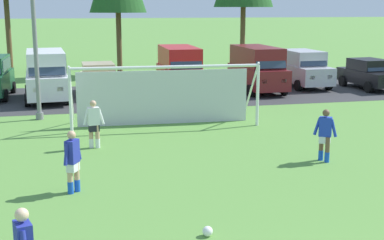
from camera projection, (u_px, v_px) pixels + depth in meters
The scene contains 14 objects.
ground_plane at pixel (176, 127), 21.28m from camera, with size 400.00×400.00×0.00m, color #598C3D.
parking_lot_strip at pixel (148, 95), 28.71m from camera, with size 52.00×8.40×0.01m, color #333335.
soccer_ball at pixel (208, 231), 11.11m from camera, with size 0.22×0.22×0.22m.
soccer_goal at pixel (164, 93), 21.33m from camera, with size 7.49×2.24×2.57m.
player_striker_near at pixel (73, 162), 13.58m from camera, with size 0.49×0.65×1.64m.
player_defender_far at pixel (94, 124), 17.92m from camera, with size 0.75×0.31×1.64m.
player_winger_left at pixel (325, 135), 16.36m from camera, with size 0.63×0.52×1.64m.
parked_car_slot_center_left at pixel (46, 74), 26.95m from camera, with size 2.42×4.91×2.52m.
parked_car_slot_center at pixel (99, 79), 28.70m from camera, with size 2.09×4.23×1.72m.
parked_car_slot_center_right at pixel (180, 68), 29.61m from camera, with size 2.26×4.83×2.52m.
parked_car_slot_right at pixel (257, 68), 29.75m from camera, with size 2.30×4.85×2.52m.
parked_car_slot_far_right at pixel (303, 68), 31.56m from camera, with size 2.20×4.63×2.16m.
parked_car_slot_end at pixel (369, 74), 30.88m from camera, with size 2.25×4.31×1.72m.
street_lamp at pixel (39, 34), 21.92m from camera, with size 2.00×0.32×6.95m.
Camera 1 is at (-4.00, -5.37, 4.72)m, focal length 49.72 mm.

